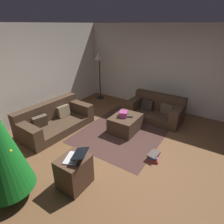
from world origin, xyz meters
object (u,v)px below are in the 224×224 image
object	(u,v)px
gift_box	(123,114)
corner_lamp	(99,60)
laptop	(75,156)
side_table	(74,172)
tv_remote	(130,117)
book_stack	(154,157)
couch_left	(54,120)
couch_right	(156,110)
ottoman	(125,123)

from	to	relation	value
gift_box	corner_lamp	world-z (taller)	corner_lamp
laptop	side_table	bearing A→B (deg)	112.09
tv_remote	book_stack	distance (m)	1.25
book_stack	laptop	bearing A→B (deg)	148.02
side_table	book_stack	size ratio (longest dim) A/B	1.73
gift_box	laptop	bearing A→B (deg)	-172.56
gift_box	couch_left	bearing A→B (deg)	120.00
couch_right	laptop	size ratio (longest dim) A/B	3.38
ottoman	laptop	size ratio (longest dim) A/B	1.78
book_stack	couch_right	bearing A→B (deg)	19.69
tv_remote	corner_lamp	distance (m)	2.79
side_table	book_stack	distance (m)	1.67
gift_box	side_table	xyz separation A→B (m)	(-2.06, -0.22, -0.20)
ottoman	laptop	world-z (taller)	laptop
ottoman	gift_box	xyz separation A→B (m)	(-0.03, 0.05, 0.28)
couch_right	corner_lamp	size ratio (longest dim) A/B	0.91
gift_box	corner_lamp	size ratio (longest dim) A/B	0.13
ottoman	gift_box	distance (m)	0.28
couch_left	couch_right	distance (m)	2.92
corner_lamp	book_stack	bearing A→B (deg)	-126.90
side_table	laptop	size ratio (longest dim) A/B	1.26
side_table	couch_left	bearing A→B (deg)	57.77
couch_left	gift_box	size ratio (longest dim) A/B	8.67
gift_box	book_stack	bearing A→B (deg)	-120.88
gift_box	book_stack	xyz separation A→B (m)	(-0.67, -1.12, -0.42)
side_table	book_stack	world-z (taller)	side_table
side_table	book_stack	xyz separation A→B (m)	(1.39, -0.90, -0.22)
corner_lamp	gift_box	bearing A→B (deg)	-130.03
couch_right	laptop	xyz separation A→B (m)	(-3.19, 0.20, 0.34)
couch_left	side_table	distance (m)	2.14
tv_remote	corner_lamp	world-z (taller)	corner_lamp
couch_right	book_stack	xyz separation A→B (m)	(-1.83, -0.65, -0.22)
side_table	corner_lamp	xyz separation A→B (m)	(3.67, 2.14, 1.14)
gift_box	laptop	distance (m)	2.06
couch_left	couch_right	size ratio (longest dim) A/B	1.27
gift_box	side_table	size ratio (longest dim) A/B	0.39
ottoman	gift_box	world-z (taller)	gift_box
gift_box	side_table	world-z (taller)	side_table
laptop	gift_box	bearing A→B (deg)	7.44
couch_right	book_stack	size ratio (longest dim) A/B	4.66
couch_left	corner_lamp	distance (m)	2.80
book_stack	corner_lamp	world-z (taller)	corner_lamp
tv_remote	corner_lamp	size ratio (longest dim) A/B	0.10
couch_right	tv_remote	size ratio (longest dim) A/B	9.56
book_stack	corner_lamp	size ratio (longest dim) A/B	0.20
gift_box	book_stack	size ratio (longest dim) A/B	0.68
tv_remote	side_table	size ratio (longest dim) A/B	0.28
couch_left	book_stack	xyz separation A→B (m)	(0.25, -2.71, -0.20)
couch_right	side_table	bearing A→B (deg)	86.59
tv_remote	side_table	world-z (taller)	side_table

